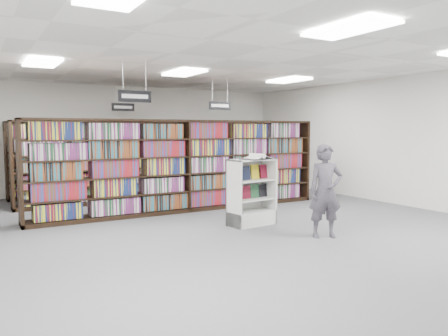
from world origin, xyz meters
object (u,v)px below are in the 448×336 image
bookshelf_row_near (185,166)px  endcap_display (251,202)px  open_book (258,158)px  shopper (326,191)px

bookshelf_row_near → endcap_display: 2.16m
open_book → endcap_display: bearing=122.3°
open_book → shopper: (0.46, -1.41, -0.52)m
bookshelf_row_near → open_book: size_ratio=9.04×
open_book → shopper: 1.57m
endcap_display → shopper: bearing=-75.8°
bookshelf_row_near → shopper: bearing=-73.5°
shopper → bookshelf_row_near: bearing=128.7°
bookshelf_row_near → shopper: 3.68m
bookshelf_row_near → endcap_display: size_ratio=5.37×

